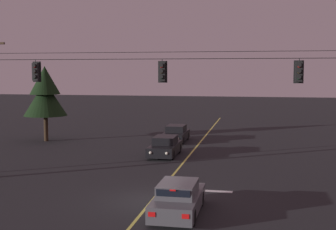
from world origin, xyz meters
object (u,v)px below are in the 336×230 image
traffic_light_leftmost (36,72)px  car_oncoming_trailing (176,134)px  traffic_light_left_inner (162,72)px  traffic_light_centre (299,72)px  car_waiting_near_lane (178,199)px  tree_verge_near (45,93)px  car_oncoming_lead (165,147)px

traffic_light_leftmost → car_oncoming_trailing: size_ratio=0.28×
traffic_light_left_inner → traffic_light_centre: size_ratio=1.00×
traffic_light_centre → car_oncoming_trailing: (-8.80, 15.28, -5.33)m
traffic_light_leftmost → car_waiting_near_lane: 11.18m
traffic_light_left_inner → tree_verge_near: bearing=134.4°
traffic_light_leftmost → traffic_light_centre: (13.84, 0.00, 0.00)m
car_oncoming_trailing → traffic_light_leftmost: bearing=-108.3°
car_waiting_near_lane → car_oncoming_lead: bearing=103.8°
car_waiting_near_lane → car_oncoming_trailing: size_ratio=0.98×
traffic_light_centre → car_waiting_near_lane: (-5.15, -4.59, -5.33)m
traffic_light_centre → car_waiting_near_lane: traffic_light_centre is taller
traffic_light_left_inner → car_oncoming_lead: traffic_light_left_inner is taller
tree_verge_near → traffic_light_centre: bearing=-33.9°
traffic_light_centre → car_waiting_near_lane: 8.72m
traffic_light_centre → car_oncoming_trailing: size_ratio=0.28×
traffic_light_left_inner → car_waiting_near_lane: size_ratio=0.28×
traffic_light_left_inner → car_oncoming_trailing: traffic_light_left_inner is taller
tree_verge_near → car_oncoming_trailing: bearing=10.0°
traffic_light_centre → car_oncoming_lead: 13.10m
traffic_light_leftmost → car_waiting_near_lane: traffic_light_leftmost is taller
traffic_light_left_inner → tree_verge_near: 18.75m
traffic_light_left_inner → traffic_light_centre: bearing=0.0°
traffic_light_leftmost → tree_verge_near: bearing=114.3°
traffic_light_left_inner → car_oncoming_trailing: bearing=97.4°
car_waiting_near_lane → car_oncoming_lead: (-3.23, 13.13, -0.00)m
car_oncoming_lead → traffic_light_centre: bearing=-45.5°
car_waiting_near_lane → car_oncoming_lead: 13.52m
car_oncoming_trailing → tree_verge_near: bearing=-170.0°
car_oncoming_lead → tree_verge_near: size_ratio=0.69×
traffic_light_centre → traffic_light_left_inner: bearing=180.0°
tree_verge_near → traffic_light_left_inner: bearing=-45.6°
traffic_light_centre → car_oncoming_trailing: 18.42m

